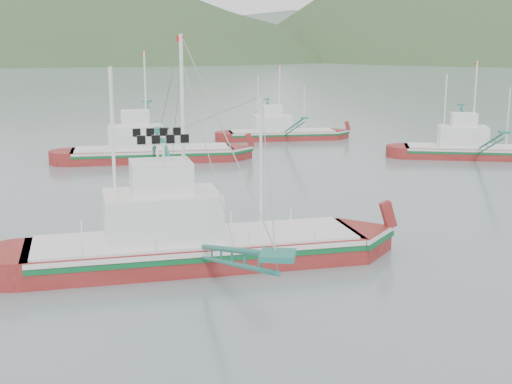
# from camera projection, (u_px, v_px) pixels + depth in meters

# --- Properties ---
(ground) EXTENTS (1200.00, 1200.00, 0.00)m
(ground) POSITION_uv_depth(u_px,v_px,m) (240.00, 283.00, 34.14)
(ground) COLOR slate
(ground) RESTS_ON ground
(main_boat) EXTENTS (17.71, 29.99, 12.63)m
(main_boat) POSITION_uv_depth(u_px,v_px,m) (193.00, 217.00, 36.50)
(main_boat) COLOR maroon
(main_boat) RESTS_ON ground
(bg_boat_left) EXTENTS (15.74, 26.86, 11.17)m
(bg_boat_left) POSITION_uv_depth(u_px,v_px,m) (151.00, 139.00, 67.83)
(bg_boat_left) COLOR maroon
(bg_boat_left) RESTS_ON ground
(bg_boat_far) EXTENTS (12.93, 22.13, 9.16)m
(bg_boat_far) POSITION_uv_depth(u_px,v_px,m) (282.00, 125.00, 82.50)
(bg_boat_far) COLOR maroon
(bg_boat_far) RESTS_ON ground
(bg_boat_right) EXTENTS (13.85, 25.04, 10.13)m
(bg_boat_right) POSITION_uv_depth(u_px,v_px,m) (475.00, 144.00, 69.65)
(bg_boat_right) COLOR maroon
(bg_boat_right) RESTS_ON ground
(headland_left) EXTENTS (448.00, 308.00, 210.00)m
(headland_left) POSITION_uv_depth(u_px,v_px,m) (23.00, 59.00, 405.73)
(headland_left) COLOR #304B26
(headland_left) RESTS_ON ground
(ridge_distant) EXTENTS (960.00, 400.00, 240.00)m
(ridge_distant) POSITION_uv_depth(u_px,v_px,m) (381.00, 53.00, 573.29)
(ridge_distant) COLOR slate
(ridge_distant) RESTS_ON ground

